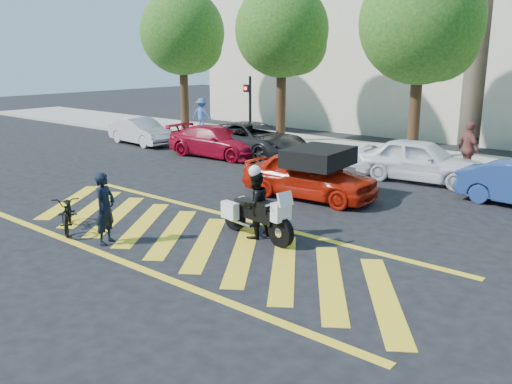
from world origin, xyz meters
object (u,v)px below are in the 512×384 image
Objects in this scene: officer_bike at (105,208)px; parked_far_left at (141,131)px; parked_mid_right at (420,160)px; officer_moto at (255,205)px; police_motorcycle at (256,214)px; parked_mid_left at (253,140)px; bicycle at (68,212)px; parked_left at (217,141)px; red_convertible at (310,175)px.

parked_far_left is (-10.32, 9.23, -0.20)m from officer_bike.
officer_bike is 0.39× the size of parked_mid_right.
police_motorcycle is at bearing 120.20° from officer_moto.
officer_moto is at bearing -113.61° from parked_far_left.
police_motorcycle is at bearing -135.39° from parked_mid_left.
officer_moto reaches higher than parked_mid_right.
parked_left is (-3.91, 9.24, 0.18)m from bicycle.
bicycle is at bearing -137.91° from police_motorcycle.
officer_moto reaches higher than parked_mid_left.
parked_mid_left is 1.21× the size of parked_mid_right.
officer_bike is 0.71× the size of police_motorcycle.
officer_moto is at bearing -135.48° from parked_mid_left.
parked_mid_left reaches higher than police_motorcycle.
officer_moto is 10.21m from parked_mid_left.
police_motorcycle is 0.24m from officer_moto.
officer_bike is at bearing -54.72° from bicycle.
parked_mid_right is at bearing -26.24° from red_convertible.
parked_far_left is at bearing 70.34° from red_convertible.
parked_left is 0.86× the size of parked_mid_left.
parked_mid_left is at bearing 84.75° from parked_mid_right.
parked_mid_right is at bearing 95.38° from police_motorcycle.
parked_mid_right is (8.29, 1.09, 0.08)m from parked_left.
parked_far_left is 0.86× the size of parked_left.
parked_mid_left is (1.12, 0.99, 0.07)m from parked_left.
red_convertible is 11.96m from parked_far_left.
parked_mid_left reaches higher than bicycle.
bicycle is 1.09× the size of officer_moto.
bicycle is at bearing -47.87° from officer_moto.
parked_mid_right reaches higher than parked_left.
parked_left is 1.04× the size of parked_mid_right.
parked_left reaches higher than bicycle.
officer_moto is 7.90m from parked_mid_right.
parked_far_left reaches higher than bicycle.
parked_left is (-7.72, 6.79, -0.16)m from officer_moto.
parked_far_left is at bearing 84.78° from parked_left.
parked_far_left is 13.22m from parked_mid_right.
red_convertible reaches higher than bicycle.
officer_moto reaches higher than parked_left.
parked_mid_right is (0.57, 7.88, -0.08)m from officer_moto.
police_motorcycle is 0.46× the size of parked_mid_left.
bicycle is at bearing -162.29° from parked_left.
red_convertible is (-1.04, 3.75, -0.10)m from officer_moto.
parked_mid_right is (1.61, 4.13, 0.02)m from red_convertible.
officer_moto is 0.38× the size of parked_mid_right.
officer_bike reaches higher than police_motorcycle.
parked_far_left is 4.88m from parked_left.
officer_bike is 0.32× the size of parked_mid_left.
parked_mid_left is (-6.61, 7.78, -0.09)m from officer_moto.
police_motorcycle reaches higher than bicycle.
bicycle is 10.61m from parked_mid_left.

